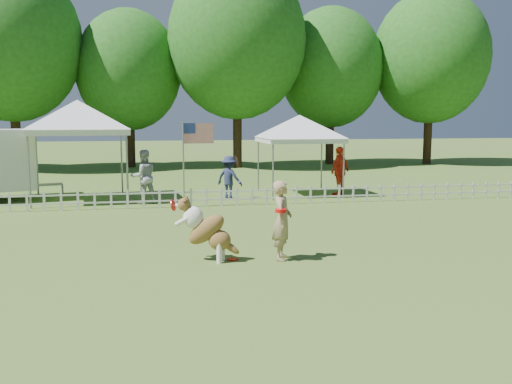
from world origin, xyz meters
The scene contains 16 objects.
ground centered at (0.00, 0.00, 0.00)m, with size 120.00×120.00×0.00m, color #406A21.
picket_fence centered at (0.00, 7.00, 0.30)m, with size 22.00×0.08×0.60m, color silver, non-canonical shape.
handler centered at (0.53, -0.21, 0.81)m, with size 0.59×0.39×1.61m, color #A08560.
dog centered at (-0.97, -0.06, 0.64)m, with size 1.24×0.41×1.28m, color brown, non-canonical shape.
frisbee_on_turf centered at (-0.46, -0.05, 0.01)m, with size 0.23×0.23×0.02m, color red.
canopy_tent_left centered at (-4.41, 9.25, 1.69)m, with size 3.28×3.28×3.39m, color white, non-canonical shape.
canopy_tent_right centered at (3.45, 9.25, 1.45)m, with size 2.80×2.80×2.89m, color white, non-canonical shape.
flag_pole centered at (-0.98, 6.96, 1.37)m, with size 1.05×0.11×2.74m, color gray, non-canonical shape.
spectator_a centered at (-2.24, 8.01, 0.90)m, with size 0.88×0.68×1.80m, color #A6A6AC.
spectator_b centered at (0.71, 8.45, 0.77)m, with size 0.99×0.57×1.53m, color #222949.
spectator_c centered at (4.84, 8.63, 0.91)m, with size 1.06×0.44×1.82m, color red.
tree_left centered at (-9.00, 21.50, 6.00)m, with size 7.40×7.40×12.00m, color #205418, non-canonical shape.
tree_center_left centered at (-3.00, 22.50, 4.90)m, with size 6.00×6.00×9.80m, color #205418, non-canonical shape.
tree_center_right centered at (3.00, 21.00, 6.30)m, with size 7.60×7.60×12.60m, color #205418, non-canonical shape.
tree_right centered at (9.00, 22.50, 5.20)m, with size 6.20×6.20×10.40m, color #205418, non-canonical shape.
tree_far_right centered at (15.00, 21.50, 5.70)m, with size 7.00×7.00×11.40m, color #205418, non-canonical shape.
Camera 1 is at (-2.13, -11.22, 2.87)m, focal length 40.00 mm.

